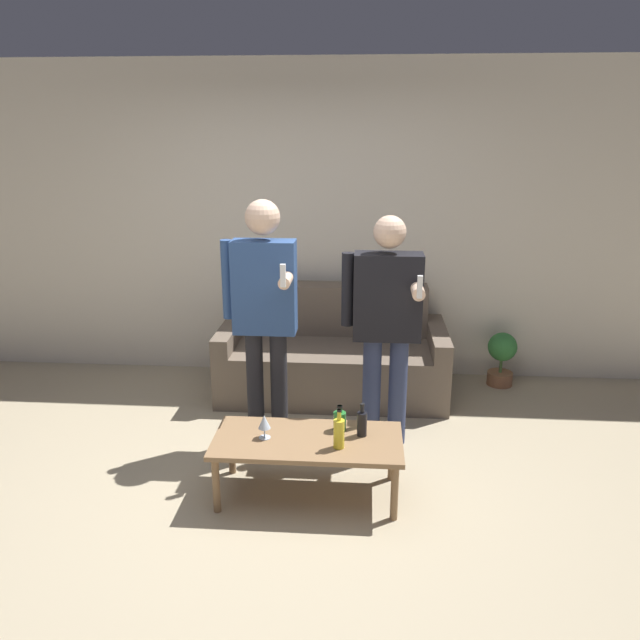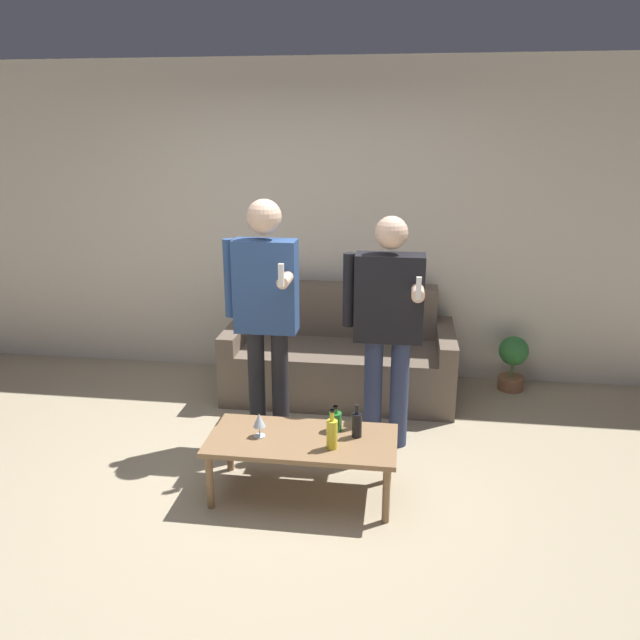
{
  "view_description": "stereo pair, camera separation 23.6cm",
  "coord_description": "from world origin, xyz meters",
  "px_view_note": "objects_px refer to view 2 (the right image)",
  "views": [
    {
      "loc": [
        0.57,
        -3.2,
        2.16
      ],
      "look_at": [
        0.28,
        0.67,
        0.95
      ],
      "focal_mm": 35.0,
      "sensor_mm": 36.0,
      "label": 1
    },
    {
      "loc": [
        0.81,
        -3.17,
        2.16
      ],
      "look_at": [
        0.28,
        0.67,
        0.95
      ],
      "focal_mm": 35.0,
      "sensor_mm": 36.0,
      "label": 2
    }
  ],
  "objects_px": {
    "bottle_orange": "(357,424)",
    "person_standing_left": "(265,304)",
    "coffee_table": "(302,444)",
    "person_standing_right": "(388,317)",
    "couch": "(341,356)"
  },
  "relations": [
    {
      "from": "bottle_orange",
      "to": "person_standing_left",
      "type": "bearing_deg",
      "value": 139.6
    },
    {
      "from": "coffee_table",
      "to": "person_standing_left",
      "type": "xyz_separation_m",
      "value": [
        -0.35,
        0.63,
        0.68
      ]
    },
    {
      "from": "bottle_orange",
      "to": "person_standing_right",
      "type": "bearing_deg",
      "value": 77.19
    },
    {
      "from": "couch",
      "to": "person_standing_right",
      "type": "distance_m",
      "value": 1.16
    },
    {
      "from": "couch",
      "to": "bottle_orange",
      "type": "xyz_separation_m",
      "value": [
        0.26,
        -1.53,
        0.15
      ]
    },
    {
      "from": "couch",
      "to": "person_standing_left",
      "type": "relative_size",
      "value": 1.08
    },
    {
      "from": "coffee_table",
      "to": "person_standing_right",
      "type": "height_order",
      "value": "person_standing_right"
    },
    {
      "from": "couch",
      "to": "coffee_table",
      "type": "height_order",
      "value": "couch"
    },
    {
      "from": "coffee_table",
      "to": "bottle_orange",
      "type": "distance_m",
      "value": 0.35
    },
    {
      "from": "couch",
      "to": "person_standing_right",
      "type": "relative_size",
      "value": 1.15
    },
    {
      "from": "person_standing_left",
      "to": "bottle_orange",
      "type": "bearing_deg",
      "value": -40.4
    },
    {
      "from": "person_standing_right",
      "to": "couch",
      "type": "bearing_deg",
      "value": 114.46
    },
    {
      "from": "bottle_orange",
      "to": "person_standing_left",
      "type": "distance_m",
      "value": 1.04
    },
    {
      "from": "couch",
      "to": "coffee_table",
      "type": "bearing_deg",
      "value": -92.35
    },
    {
      "from": "coffee_table",
      "to": "person_standing_right",
      "type": "bearing_deg",
      "value": 56.58
    }
  ]
}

